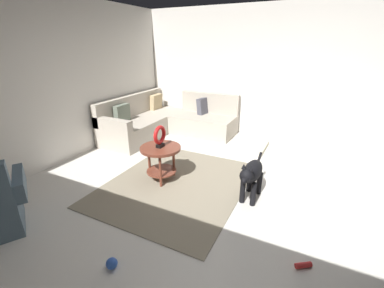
# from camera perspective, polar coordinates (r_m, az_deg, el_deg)

# --- Properties ---
(ground_plane) EXTENTS (6.00, 6.00, 0.10)m
(ground_plane) POSITION_cam_1_polar(r_m,az_deg,el_deg) (3.50, 5.67, -13.31)
(ground_plane) COLOR silver
(wall_back) EXTENTS (6.00, 0.12, 2.70)m
(wall_back) POSITION_cam_1_polar(r_m,az_deg,el_deg) (4.79, -29.31, 11.81)
(wall_back) COLOR silver
(wall_back) RESTS_ON ground_plane
(wall_right) EXTENTS (0.12, 6.00, 2.70)m
(wall_right) POSITION_cam_1_polar(r_m,az_deg,el_deg) (5.75, 17.23, 14.78)
(wall_right) COLOR silver
(wall_right) RESTS_ON ground_plane
(area_rug) EXTENTS (2.30, 1.90, 0.01)m
(area_rug) POSITION_cam_1_polar(r_m,az_deg,el_deg) (3.83, -3.38, -8.84)
(area_rug) COLOR gray
(area_rug) RESTS_ON ground_plane
(sectional_couch) EXTENTS (2.20, 2.25, 0.88)m
(sectional_couch) POSITION_cam_1_polar(r_m,az_deg,el_deg) (5.80, -5.74, 4.97)
(sectional_couch) COLOR #B2A899
(sectional_couch) RESTS_ON ground_plane
(side_table) EXTENTS (0.60, 0.60, 0.54)m
(side_table) POSITION_cam_1_polar(r_m,az_deg,el_deg) (3.78, -7.04, -2.39)
(side_table) COLOR brown
(side_table) RESTS_ON ground_plane
(torus_sculpture) EXTENTS (0.28, 0.08, 0.33)m
(torus_sculpture) POSITION_cam_1_polar(r_m,az_deg,el_deg) (3.67, -7.25, 1.81)
(torus_sculpture) COLOR black
(torus_sculpture) RESTS_ON side_table
(dog_bed_mat) EXTENTS (0.80, 0.60, 0.09)m
(dog_bed_mat) POSITION_cam_1_polar(r_m,az_deg,el_deg) (5.16, 12.86, -0.55)
(dog_bed_mat) COLOR beige
(dog_bed_mat) RESTS_ON ground_plane
(dog) EXTENTS (0.85, 0.23, 0.63)m
(dog) POSITION_cam_1_polar(r_m,az_deg,el_deg) (3.39, 13.26, -6.60)
(dog) COLOR black
(dog) RESTS_ON ground_plane
(dog_toy_ball) EXTENTS (0.11, 0.11, 0.11)m
(dog_toy_ball) POSITION_cam_1_polar(r_m,az_deg,el_deg) (2.70, -17.58, -24.21)
(dog_toy_ball) COLOR blue
(dog_toy_ball) RESTS_ON ground_plane
(dog_toy_rope) EXTENTS (0.13, 0.16, 0.05)m
(dog_toy_rope) POSITION_cam_1_polar(r_m,az_deg,el_deg) (2.82, 23.73, -23.64)
(dog_toy_rope) COLOR red
(dog_toy_rope) RESTS_ON ground_plane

